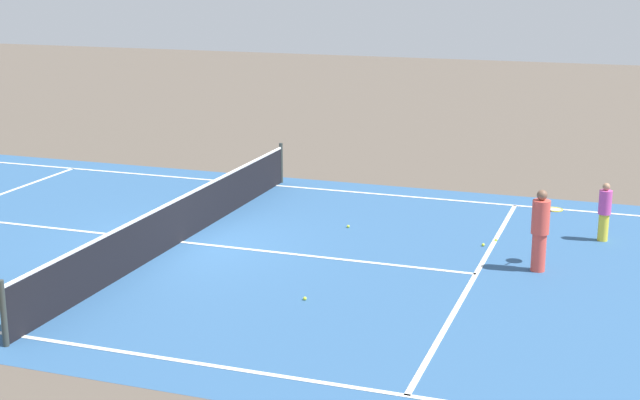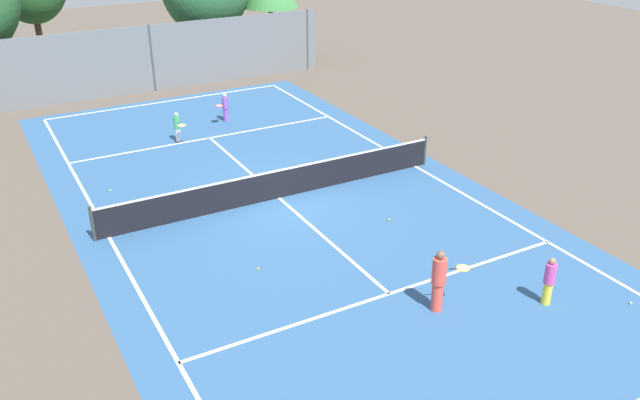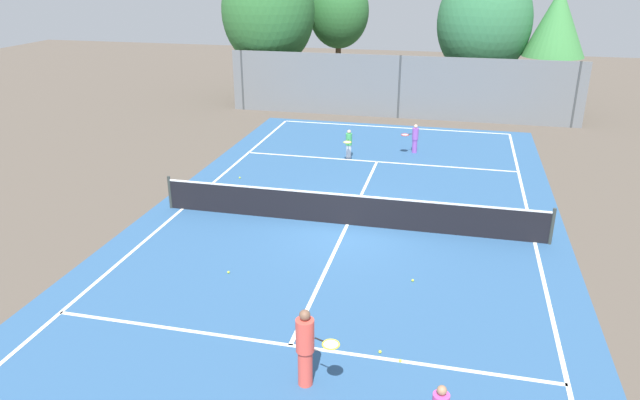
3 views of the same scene
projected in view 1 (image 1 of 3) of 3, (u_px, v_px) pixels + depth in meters
The scene contains 11 objects.
ground_plane at pixel (181, 242), 20.02m from camera, with size 80.00×80.00×0.00m, color brown.
court_surface at pixel (181, 242), 20.02m from camera, with size 13.00×25.00×0.01m.
tennis_net at pixel (180, 220), 19.90m from camera, with size 11.90×0.10×1.10m.
player_2 at pixel (540, 229), 17.99m from camera, with size 0.92×0.60×1.64m.
player_3 at pixel (604, 211), 19.98m from camera, with size 0.27×0.27×1.29m.
tennis_ball_0 at pixel (305, 298), 16.60m from camera, with size 0.07×0.07×0.07m, color #CCE533.
tennis_ball_1 at pixel (348, 226), 21.10m from camera, with size 0.07×0.07×0.07m, color #CCE533.
tennis_ball_3 at pixel (483, 245), 19.74m from camera, with size 0.07×0.07×0.07m, color #CCE533.
tennis_ball_4 at pixel (128, 261), 18.69m from camera, with size 0.07×0.07×0.07m, color #CCE533.
tennis_ball_5 at pixel (223, 215), 22.02m from camera, with size 0.07×0.07×0.07m, color #CCE533.
tennis_ball_6 at pixel (496, 240), 20.07m from camera, with size 0.07×0.07×0.07m, color #CCE533.
Camera 1 is at (-17.09, -9.17, 5.90)m, focal length 52.04 mm.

